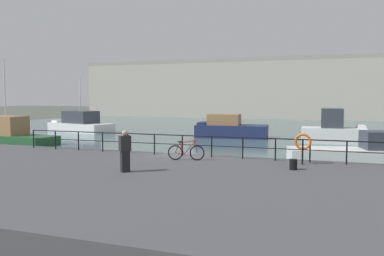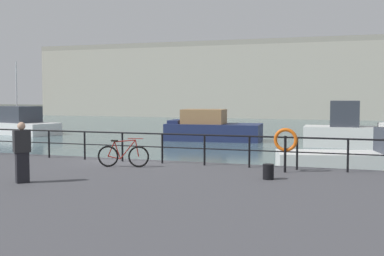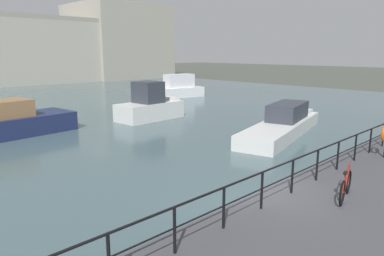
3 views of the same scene
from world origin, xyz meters
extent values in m
plane|color=#4C5147|center=(0.00, 0.00, 0.00)|extent=(240.00, 240.00, 0.00)
cube|color=#476066|center=(0.00, 30.20, 0.01)|extent=(80.00, 60.00, 0.01)
cube|color=#47474C|center=(0.00, -6.50, 0.41)|extent=(56.00, 13.00, 0.81)
cube|color=#B2AD9E|center=(0.00, 56.73, 4.94)|extent=(79.00, 14.37, 9.88)
cube|color=gray|center=(0.00, 49.85, 10.23)|extent=(79.00, 0.60, 0.70)
cube|color=white|center=(-18.94, 17.50, 0.49)|extent=(8.25, 4.87, 0.95)
cube|color=#333842|center=(-18.91, 17.49, 1.63)|extent=(4.11, 3.20, 1.32)
cylinder|color=silver|center=(-18.91, 17.49, 4.12)|extent=(0.10, 0.10, 3.66)
cube|color=white|center=(7.26, 15.45, 0.65)|extent=(5.21, 2.62, 1.27)
cube|color=#333842|center=(7.13, 15.44, 2.08)|extent=(1.82, 2.05, 1.59)
cube|color=white|center=(9.39, 15.58, 1.40)|extent=(0.70, 1.66, 0.24)
cube|color=navy|center=(-1.80, 17.07, 0.60)|extent=(6.83, 3.53, 1.18)
cube|color=#997047|center=(-2.53, 17.01, 1.70)|extent=(3.12, 2.44, 1.01)
cube|color=navy|center=(-4.56, 16.82, 1.31)|extent=(0.98, 2.12, 0.24)
cylinder|color=black|center=(-4.57, -0.75, 1.34)|extent=(0.07, 0.07, 1.05)
cylinder|color=black|center=(-2.99, -0.75, 1.34)|extent=(0.07, 0.07, 1.05)
cylinder|color=black|center=(-1.41, -0.75, 1.34)|extent=(0.07, 0.07, 1.05)
cylinder|color=black|center=(0.17, -0.75, 1.34)|extent=(0.07, 0.07, 1.05)
cylinder|color=black|center=(1.75, -0.75, 1.34)|extent=(0.07, 0.07, 1.05)
cylinder|color=black|center=(3.33, -0.75, 1.34)|extent=(0.07, 0.07, 1.05)
cylinder|color=black|center=(4.91, -0.75, 1.34)|extent=(0.07, 0.07, 1.05)
cylinder|color=black|center=(6.50, -0.75, 1.34)|extent=(0.07, 0.07, 1.05)
cylinder|color=black|center=(8.08, -0.75, 1.34)|extent=(0.07, 0.07, 1.05)
cylinder|color=black|center=(1.75, -0.75, 1.86)|extent=(22.14, 0.06, 0.06)
cylinder|color=black|center=(1.75, -0.75, 1.39)|extent=(22.14, 0.04, 0.04)
torus|color=black|center=(1.39, -1.95, 1.17)|extent=(0.71, 0.23, 0.72)
torus|color=black|center=(0.37, -2.19, 1.17)|extent=(0.71, 0.23, 0.72)
cylinder|color=maroon|center=(1.04, -2.03, 1.41)|extent=(0.54, 0.16, 0.66)
cylinder|color=maroon|center=(0.69, -2.12, 1.38)|extent=(0.24, 0.09, 0.58)
cylinder|color=maroon|center=(0.94, -2.06, 1.70)|extent=(0.71, 0.21, 0.11)
cylinder|color=maroon|center=(0.58, -2.14, 1.13)|extent=(0.43, 0.14, 0.12)
cylinder|color=maroon|center=(0.48, -2.17, 1.42)|extent=(0.26, 0.10, 0.51)
cylinder|color=maroon|center=(1.34, -1.96, 1.45)|extent=(0.14, 0.07, 0.57)
cube|color=black|center=(0.59, -2.14, 1.70)|extent=(0.23, 0.14, 0.05)
cylinder|color=maroon|center=(1.29, -1.97, 1.78)|extent=(0.51, 0.15, 0.02)
cylinder|color=black|center=(5.98, -2.91, 1.03)|extent=(0.32, 0.32, 0.44)
cylinder|color=black|center=(6.22, -1.43, 1.39)|extent=(0.08, 0.08, 1.15)
torus|color=orange|center=(6.22, -1.37, 1.84)|extent=(0.75, 0.11, 0.75)
cube|color=black|center=(-0.35, -5.75, 1.24)|extent=(0.40, 0.42, 0.85)
cube|color=#262628|center=(-0.35, -5.75, 1.97)|extent=(0.50, 0.52, 0.62)
sphere|color=tan|center=(-0.35, -5.75, 2.39)|extent=(0.22, 0.22, 0.22)
camera|label=1|loc=(7.76, -20.12, 3.85)|focal=38.14mm
camera|label=2|loc=(8.80, -17.47, 3.26)|focal=47.97mm
camera|label=3|loc=(-9.11, -5.93, 5.01)|focal=33.32mm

